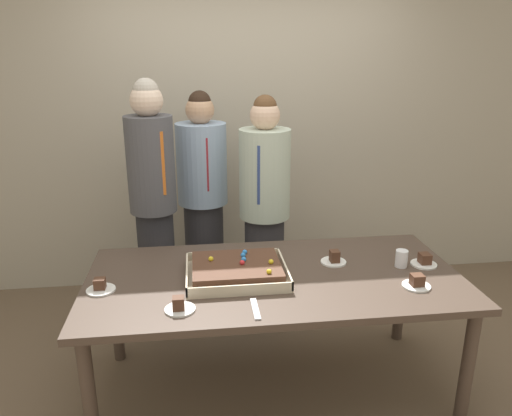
# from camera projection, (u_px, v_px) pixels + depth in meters

# --- Properties ---
(ground_plane) EXTENTS (12.00, 12.00, 0.00)m
(ground_plane) POSITION_uv_depth(u_px,v_px,m) (273.00, 388.00, 2.95)
(ground_plane) COLOR brown
(interior_back_panel) EXTENTS (8.00, 0.12, 3.00)m
(interior_back_panel) POSITION_uv_depth(u_px,v_px,m) (244.00, 107.00, 3.99)
(interior_back_panel) COLOR #B2A893
(interior_back_panel) RESTS_ON ground_plane
(party_table) EXTENTS (2.07, 1.01, 0.75)m
(party_table) POSITION_uv_depth(u_px,v_px,m) (274.00, 287.00, 2.74)
(party_table) COLOR #47382D
(party_table) RESTS_ON ground_plane
(sheet_cake) EXTENTS (0.55, 0.46, 0.11)m
(sheet_cake) POSITION_uv_depth(u_px,v_px,m) (237.00, 270.00, 2.69)
(sheet_cake) COLOR beige
(sheet_cake) RESTS_ON party_table
(plated_slice_near_left) EXTENTS (0.15, 0.15, 0.08)m
(plated_slice_near_left) POSITION_uv_depth(u_px,v_px,m) (334.00, 259.00, 2.86)
(plated_slice_near_left) COLOR white
(plated_slice_near_left) RESTS_ON party_table
(plated_slice_near_right) EXTENTS (0.15, 0.15, 0.07)m
(plated_slice_near_right) POSITION_uv_depth(u_px,v_px,m) (179.00, 307.00, 2.34)
(plated_slice_near_right) COLOR white
(plated_slice_near_right) RESTS_ON party_table
(plated_slice_far_left) EXTENTS (0.15, 0.15, 0.07)m
(plated_slice_far_left) POSITION_uv_depth(u_px,v_px,m) (417.00, 283.00, 2.58)
(plated_slice_far_left) COLOR white
(plated_slice_far_left) RESTS_ON party_table
(plated_slice_far_right) EXTENTS (0.15, 0.15, 0.07)m
(plated_slice_far_right) POSITION_uv_depth(u_px,v_px,m) (424.00, 261.00, 2.84)
(plated_slice_far_right) COLOR white
(plated_slice_far_right) RESTS_ON party_table
(plated_slice_center_front) EXTENTS (0.15, 0.15, 0.07)m
(plated_slice_center_front) POSITION_uv_depth(u_px,v_px,m) (100.00, 287.00, 2.54)
(plated_slice_center_front) COLOR white
(plated_slice_center_front) RESTS_ON party_table
(drink_cup_nearest) EXTENTS (0.07, 0.07, 0.10)m
(drink_cup_nearest) POSITION_uv_depth(u_px,v_px,m) (401.00, 259.00, 2.81)
(drink_cup_nearest) COLOR white
(drink_cup_nearest) RESTS_ON party_table
(cake_server_utensil) EXTENTS (0.03, 0.20, 0.01)m
(cake_server_utensil) POSITION_uv_depth(u_px,v_px,m) (255.00, 309.00, 2.35)
(cake_server_utensil) COLOR silver
(cake_server_utensil) RESTS_ON party_table
(person_serving_front) EXTENTS (0.37, 0.37, 1.67)m
(person_serving_front) POSITION_uv_depth(u_px,v_px,m) (203.00, 200.00, 3.70)
(person_serving_front) COLOR #28282D
(person_serving_front) RESTS_ON ground_plane
(person_green_shirt_behind) EXTENTS (0.32, 0.32, 1.78)m
(person_green_shirt_behind) POSITION_uv_depth(u_px,v_px,m) (154.00, 204.00, 3.33)
(person_green_shirt_behind) COLOR #28282D
(person_green_shirt_behind) RESTS_ON ground_plane
(person_striped_tie_right) EXTENTS (0.36, 0.36, 1.66)m
(person_striped_tie_right) POSITION_uv_depth(u_px,v_px,m) (264.00, 210.00, 3.47)
(person_striped_tie_right) COLOR #28282D
(person_striped_tie_right) RESTS_ON ground_plane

